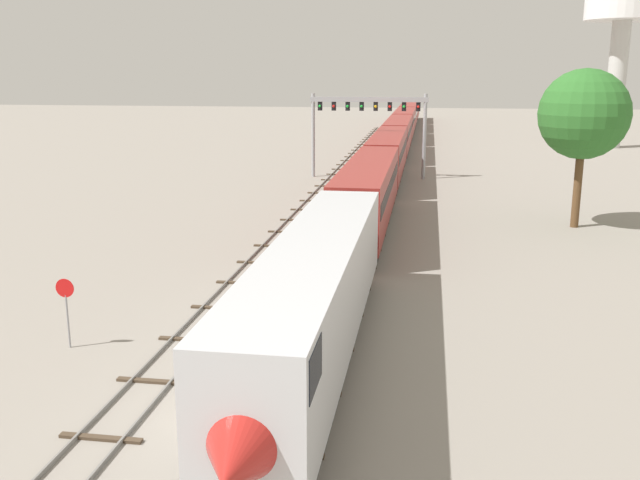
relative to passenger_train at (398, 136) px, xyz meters
The scene contains 8 objects.
ground_plane 72.71m from the passenger_train, 91.58° to the right, with size 400.00×400.00×0.00m, color gray.
track_main 12.89m from the passenger_train, 90.00° to the right, with size 2.60×200.00×0.16m.
track_near 33.20m from the passenger_train, 99.57° to the right, with size 2.60×160.00×0.16m.
passenger_train is the anchor object (origin of this frame).
signal_gantry 20.67m from the passenger_train, 96.36° to the right, with size 12.10×0.49×8.64m.
water_tower 37.71m from the passenger_train, 26.39° to the left, with size 10.64×10.64×24.48m.
stop_sign 68.80m from the passenger_train, 98.36° to the right, with size 0.76×0.08×2.88m.
trackside_tree_left 44.43m from the passenger_train, 70.93° to the right, with size 6.19×6.19×11.04m.
Camera 1 is at (5.92, -19.67, 10.76)m, focal length 39.05 mm.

